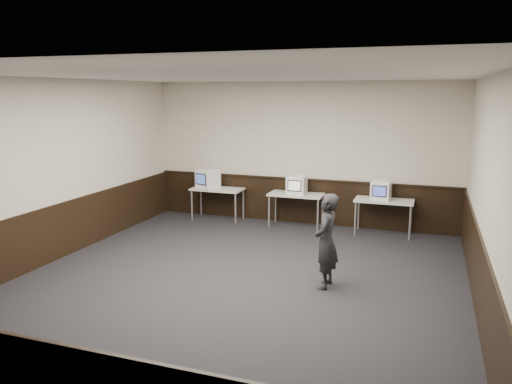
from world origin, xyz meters
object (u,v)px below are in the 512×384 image
desk_left (217,191)px  emac_right (381,190)px  desk_center (296,197)px  emac_center (297,185)px  desk_right (384,203)px  emac_left (208,179)px  person (326,241)px

desk_left → emac_right: emac_right is taller
desk_center → emac_center: 0.28m
desk_left → desk_right: size_ratio=1.00×
desk_right → emac_right: emac_right is taller
emac_left → emac_right: 3.95m
desk_center → desk_right: same height
desk_center → emac_left: (-2.13, -0.03, 0.29)m
desk_right → emac_left: emac_left is taller
emac_right → person: person is taller
desk_center → desk_right: (1.90, 0.00, 0.00)m
desk_left → emac_center: bearing=-1.0°
emac_center → emac_right: (1.81, 0.02, -0.01)m
desk_right → person: 3.32m
emac_center → person: person is taller
desk_left → person: size_ratio=0.82×
emac_left → emac_right: bearing=20.0°
desk_left → desk_right: bearing=0.0°
desk_left → emac_left: (-0.23, -0.03, 0.29)m
desk_right → emac_right: size_ratio=2.71×
desk_right → emac_center: emac_center is taller
desk_center → emac_right: size_ratio=2.71×
emac_center → person: bearing=-69.3°
emac_left → emac_center: 2.15m
desk_left → emac_right: size_ratio=2.71×
desk_left → emac_center: size_ratio=2.69×
person → emac_left: bearing=-131.6°
emac_left → emac_right: size_ratio=1.29×
emac_left → emac_center: (2.15, -0.01, -0.01)m
desk_center → emac_left: bearing=-179.3°
emac_right → person: (-0.49, -3.26, -0.21)m
emac_left → desk_right: bearing=20.1°
emac_center → person: 3.51m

